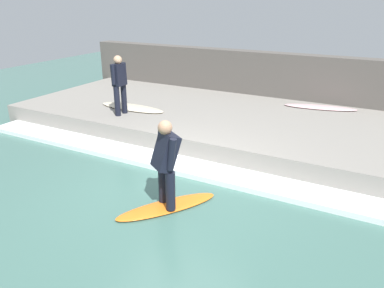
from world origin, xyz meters
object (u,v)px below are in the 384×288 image
surfboard_riding (167,206)px  surfboard_spare (320,107)px  surfboard_waiting_near (132,107)px  surfer_riding (166,160)px  surfer_waiting_near (119,82)px

surfboard_riding → surfboard_spare: 5.92m
surfboard_riding → surfboard_waiting_near: (3.27, 3.15, 0.50)m
surfer_riding → surfer_waiting_near: 4.11m
surfer_waiting_near → surfboard_spare: size_ratio=0.77×
surfer_riding → surfboard_spare: bearing=-13.7°
surfboard_waiting_near → surfboard_spare: same height
surfboard_riding → surfboard_waiting_near: size_ratio=0.87×
surfboard_riding → surfer_riding: surfer_riding is taller
surfboard_riding → surfer_waiting_near: (2.71, 3.06, 1.32)m
surfer_riding → surfer_waiting_near: size_ratio=1.00×
surfboard_riding → surfboard_waiting_near: 4.57m
surfboard_riding → surfboard_waiting_near: surfboard_waiting_near is taller
surfboard_riding → surfer_waiting_near: size_ratio=1.17×
surfer_waiting_near → surfboard_spare: surfer_waiting_near is taller
surfer_riding → surfer_waiting_near: (2.71, 3.06, 0.45)m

